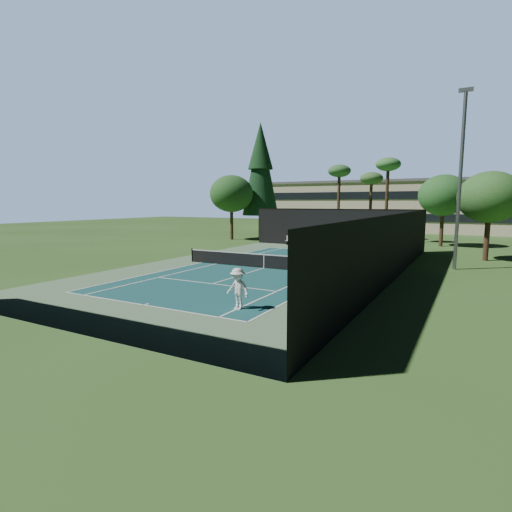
{
  "coord_description": "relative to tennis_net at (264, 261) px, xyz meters",
  "views": [
    {
      "loc": [
        13.03,
        -25.01,
        4.66
      ],
      "look_at": [
        1.0,
        -3.0,
        1.3
      ],
      "focal_mm": 28.0,
      "sensor_mm": 36.0,
      "label": 1
    }
  ],
  "objects": [
    {
      "name": "ground",
      "position": [
        0.0,
        0.0,
        -0.56
      ],
      "size": [
        160.0,
        160.0,
        0.0
      ],
      "primitive_type": "plane",
      "color": "#2E5720",
      "rests_on": "ground"
    },
    {
      "name": "apron_slab",
      "position": [
        0.0,
        0.0,
        -0.55
      ],
      "size": [
        18.0,
        32.0,
        0.01
      ],
      "primitive_type": "cube",
      "color": "#5B815A",
      "rests_on": "ground"
    },
    {
      "name": "court_surface",
      "position": [
        0.0,
        0.0,
        -0.55
      ],
      "size": [
        10.97,
        23.77,
        0.01
      ],
      "primitive_type": "cube",
      "color": "#195051",
      "rests_on": "ground"
    },
    {
      "name": "court_lines",
      "position": [
        0.0,
        0.0,
        -0.54
      ],
      "size": [
        11.07,
        23.87,
        0.01
      ],
      "color": "white",
      "rests_on": "ground"
    },
    {
      "name": "tennis_net",
      "position": [
        0.0,
        0.0,
        0.0
      ],
      "size": [
        12.9,
        0.1,
        1.1
      ],
      "color": "black",
      "rests_on": "ground"
    },
    {
      "name": "fence",
      "position": [
        0.0,
        0.06,
        1.45
      ],
      "size": [
        18.04,
        32.05,
        4.03
      ],
      "color": "black",
      "rests_on": "ground"
    },
    {
      "name": "player",
      "position": [
        4.13,
        -10.39,
        0.36
      ],
      "size": [
        1.29,
        0.87,
        1.84
      ],
      "primitive_type": "imported",
      "rotation": [
        0.0,
        0.0,
        -0.17
      ],
      "color": "white",
      "rests_on": "ground"
    },
    {
      "name": "tennis_ball_a",
      "position": [
        -3.88,
        -9.81,
        -0.52
      ],
      "size": [
        0.08,
        0.08,
        0.08
      ],
      "primitive_type": "sphere",
      "color": "#B9D02F",
      "rests_on": "ground"
    },
    {
      "name": "tennis_ball_b",
      "position": [
        -1.18,
        4.04,
        -0.53
      ],
      "size": [
        0.06,
        0.06,
        0.06
      ],
      "primitive_type": "sphere",
      "color": "yellow",
      "rests_on": "ground"
    },
    {
      "name": "tennis_ball_c",
      "position": [
        1.19,
        3.89,
        -0.53
      ],
      "size": [
        0.06,
        0.06,
        0.06
      ],
      "primitive_type": "sphere",
      "color": "#D0DB31",
      "rests_on": "ground"
    },
    {
      "name": "tennis_ball_d",
      "position": [
        -5.38,
        5.61,
        -0.52
      ],
      "size": [
        0.07,
        0.07,
        0.07
      ],
      "primitive_type": "sphere",
      "color": "#DEEF36",
      "rests_on": "ground"
    },
    {
      "name": "park_bench",
      "position": [
        -4.53,
        15.55,
        -0.01
      ],
      "size": [
        1.5,
        0.45,
        1.02
      ],
      "color": "#B8AF99",
      "rests_on": "ground"
    },
    {
      "name": "trash_bin",
      "position": [
        -1.08,
        15.74,
        -0.08
      ],
      "size": [
        0.56,
        0.56,
        0.95
      ],
      "color": "black",
      "rests_on": "ground"
    },
    {
      "name": "pine_tree",
      "position": [
        -12.0,
        22.0,
        9.0
      ],
      "size": [
        4.8,
        4.8,
        15.0
      ],
      "color": "#472C1E",
      "rests_on": "ground"
    },
    {
      "name": "palm_a",
      "position": [
        -2.0,
        24.0,
        7.63
      ],
      "size": [
        2.8,
        2.8,
        9.32
      ],
      "color": "#47311E",
      "rests_on": "ground"
    },
    {
      "name": "palm_b",
      "position": [
        1.5,
        26.0,
        6.8
      ],
      "size": [
        2.8,
        2.8,
        8.42
      ],
      "color": "#44301D",
      "rests_on": "ground"
    },
    {
      "name": "palm_c",
      "position": [
        4.0,
        23.0,
        8.05
      ],
      "size": [
        2.8,
        2.8,
        9.77
      ],
      "color": "#3F2C1B",
      "rests_on": "ground"
    },
    {
      "name": "decid_tree_a",
      "position": [
        10.0,
        22.0,
        4.86
      ],
      "size": [
        5.12,
        5.12,
        7.62
      ],
      "color": "#49321F",
      "rests_on": "ground"
    },
    {
      "name": "decid_tree_b",
      "position": [
        14.0,
        12.0,
        4.52
      ],
      "size": [
        4.8,
        4.8,
        7.14
      ],
      "color": "#4B2E20",
      "rests_on": "ground"
    },
    {
      "name": "decid_tree_c",
      "position": [
        -14.0,
        18.0,
        5.21
      ],
      "size": [
        5.44,
        5.44,
        8.09
      ],
      "color": "#4C3820",
      "rests_on": "ground"
    },
    {
      "name": "campus_building",
      "position": [
        0.0,
        45.98,
        3.65
      ],
      "size": [
        40.5,
        12.5,
        8.3
      ],
      "color": "beige",
      "rests_on": "ground"
    },
    {
      "name": "light_pole",
      "position": [
        12.0,
        6.0,
        5.9
      ],
      "size": [
        0.9,
        0.25,
        12.22
      ],
      "color": "gray",
      "rests_on": "ground"
    }
  ]
}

